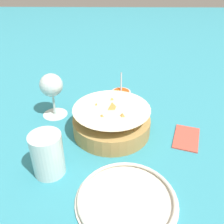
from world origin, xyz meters
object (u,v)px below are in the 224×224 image
food_basket (112,121)px  wine_glass (51,87)px  sauce_cup (121,96)px  side_plate (126,199)px  beer_mug (48,155)px

food_basket → wine_glass: size_ratio=1.56×
sauce_cup → side_plate: bearing=-179.2°
beer_mug → side_plate: bearing=-115.5°
sauce_cup → side_plate: (-0.42, -0.01, -0.02)m
wine_glass → beer_mug: wine_glass is taller
food_basket → wine_glass: bearing=63.7°
sauce_cup → wine_glass: (-0.08, 0.21, 0.08)m
beer_mug → wine_glass: bearing=9.3°
beer_mug → side_plate: 0.20m
food_basket → sauce_cup: size_ratio=2.22×
beer_mug → food_basket: bearing=-42.5°
wine_glass → side_plate: bearing=-146.7°
wine_glass → side_plate: size_ratio=0.65×
side_plate → beer_mug: bearing=64.5°
sauce_cup → beer_mug: bearing=152.3°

